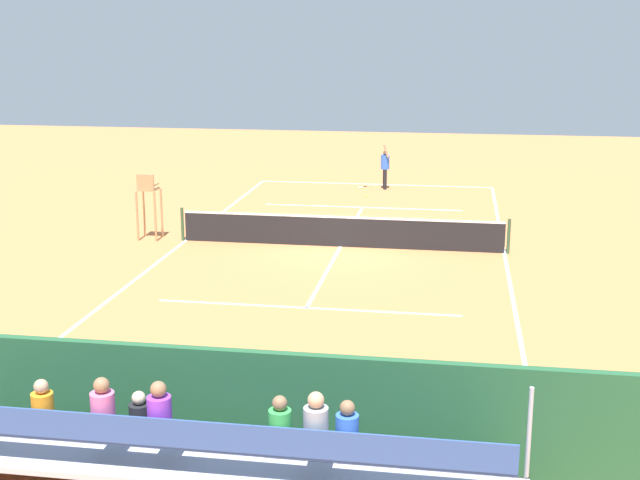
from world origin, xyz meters
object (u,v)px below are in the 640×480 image
(equipment_bag, at_px, (272,445))
(tennis_player, at_px, (385,165))
(tennis_net, at_px, (341,231))
(umpire_chair, at_px, (148,199))
(bleacher_stand, at_px, (180,456))
(tennis_ball_near, at_px, (366,197))
(tennis_racket, at_px, (361,187))
(courtside_bench, at_px, (364,426))

(equipment_bag, height_order, tennis_player, tennis_player)
(tennis_net, relative_size, umpire_chair, 4.81)
(tennis_net, bearing_deg, bleacher_stand, 89.70)
(tennis_player, xyz_separation_m, tennis_ball_near, (0.57, 1.97, -0.98))
(bleacher_stand, height_order, tennis_ball_near, bleacher_stand)
(tennis_net, bearing_deg, tennis_player, -92.88)
(umpire_chair, distance_m, tennis_ball_near, 10.17)
(equipment_bag, height_order, tennis_racket, equipment_bag)
(umpire_chair, bearing_deg, tennis_ball_near, -127.42)
(tennis_racket, bearing_deg, bleacher_stand, 91.00)
(tennis_net, height_order, umpire_chair, umpire_chair)
(equipment_bag, relative_size, tennis_racket, 1.61)
(umpire_chair, xyz_separation_m, tennis_ball_near, (-6.13, -8.01, -1.28))
(umpire_chair, relative_size, equipment_bag, 2.38)
(tennis_racket, bearing_deg, umpire_chair, 60.78)
(umpire_chair, height_order, tennis_ball_near, umpire_chair)
(tennis_net, xyz_separation_m, tennis_player, (-0.50, -9.97, 0.51))
(tennis_net, relative_size, courtside_bench, 5.72)
(tennis_player, bearing_deg, equipment_bag, 90.59)
(bleacher_stand, distance_m, courtside_bench, 3.15)
(tennis_net, height_order, tennis_ball_near, tennis_net)
(courtside_bench, xyz_separation_m, tennis_ball_near, (2.27, -21.28, -0.53))
(bleacher_stand, height_order, tennis_racket, bleacher_stand)
(courtside_bench, bearing_deg, tennis_racket, -83.35)
(bleacher_stand, bearing_deg, equipment_bag, -112.37)
(tennis_ball_near, bearing_deg, tennis_player, -106.15)
(bleacher_stand, relative_size, umpire_chair, 4.23)
(courtside_bench, bearing_deg, tennis_net, -80.59)
(equipment_bag, height_order, tennis_ball_near, equipment_bag)
(tennis_net, xyz_separation_m, bleacher_stand, (0.08, 15.40, 0.48))
(tennis_net, height_order, bleacher_stand, bleacher_stand)
(courtside_bench, bearing_deg, tennis_ball_near, -83.91)
(bleacher_stand, bearing_deg, courtside_bench, -136.93)
(tennis_ball_near, bearing_deg, courtside_bench, 96.09)
(courtside_bench, distance_m, tennis_ball_near, 21.40)
(courtside_bench, xyz_separation_m, tennis_player, (1.70, -23.24, 0.46))
(courtside_bench, height_order, tennis_ball_near, courtside_bench)
(tennis_player, height_order, tennis_ball_near, tennis_player)
(umpire_chair, height_order, courtside_bench, umpire_chair)
(umpire_chair, distance_m, tennis_player, 12.03)
(courtside_bench, distance_m, tennis_racket, 23.57)
(tennis_player, bearing_deg, courtside_bench, 94.18)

